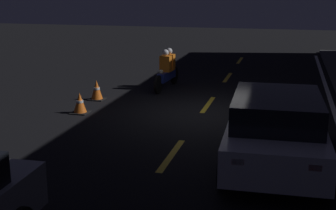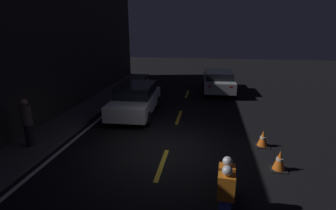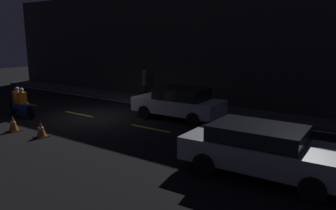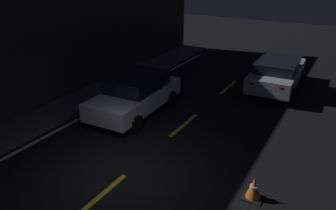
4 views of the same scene
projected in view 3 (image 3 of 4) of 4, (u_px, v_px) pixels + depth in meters
The scene contains 14 objects.
ground_plane at pixel (92, 117), 15.61m from camera, with size 56.00×56.00×0.00m, color black.
raised_curb at pixel (153, 100), 19.34m from camera, with size 28.00×1.65×0.13m.
building_front at pixel (162, 46), 19.48m from camera, with size 28.00×0.30×6.45m.
lane_dash_b at pixel (27, 104), 18.71m from camera, with size 2.00×0.14×0.01m.
lane_dash_c at pixel (79, 114), 16.17m from camera, with size 2.00×0.14×0.01m.
lane_dash_d at pixel (150, 128), 13.63m from camera, with size 2.00×0.14×0.01m.
lane_dash_e at pixel (254, 149), 11.08m from camera, with size 2.00×0.14×0.01m.
lane_solid_kerb at pixel (141, 104), 18.49m from camera, with size 25.20×0.14×0.01m.
sedan_white at pixel (179, 102), 15.12m from camera, with size 4.22×2.04×1.47m.
hatchback_silver at pixel (263, 149), 8.85m from camera, with size 4.51×2.10×1.39m.
motorcycle at pixel (21, 103), 15.74m from camera, with size 2.38×0.41×1.38m.
traffic_cone_near at pixel (13, 124), 13.19m from camera, with size 0.47×0.47×0.62m.
traffic_cone_mid at pixel (41, 130), 12.42m from camera, with size 0.48×0.48×0.58m.
pedestrian at pixel (145, 84), 19.53m from camera, with size 0.34×0.34×1.68m.
Camera 3 is at (11.70, -10.30, 3.72)m, focal length 35.00 mm.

